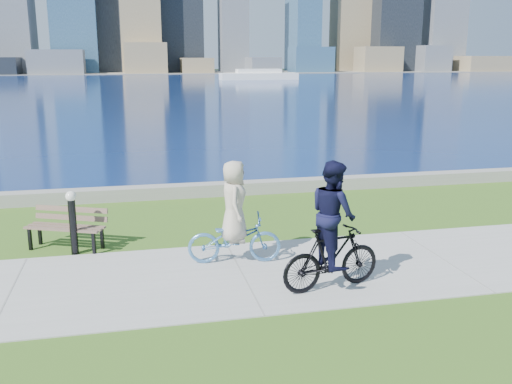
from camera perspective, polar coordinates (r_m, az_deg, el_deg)
ground at (r=10.54m, az=-1.37°, el=-8.33°), size 320.00×320.00×0.00m
concrete_path at (r=10.53m, az=-1.37°, el=-8.27°), size 80.00×3.50×0.02m
seawall at (r=16.34m, az=-5.59°, el=0.20°), size 90.00×0.50×0.35m
bay_water at (r=81.71m, az=-11.38°, el=10.50°), size 320.00×131.00×0.01m
far_shore at (r=139.66m, az=-11.99°, el=11.63°), size 320.00×30.00×0.12m
ferry_far at (r=96.24m, az=0.26°, el=11.60°), size 12.78×3.65×1.73m
park_bench at (r=12.44m, az=-18.35°, el=-3.08°), size 1.71×1.17×0.84m
bollard_lamp at (r=11.96m, az=-17.87°, el=-2.52°), size 0.21×0.21×1.31m
cyclist_woman at (r=10.90m, az=-2.19°, el=-3.35°), size 0.86×1.86×1.99m
cyclist_man at (r=9.69m, az=7.64°, el=-4.40°), size 0.86×1.90×2.23m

